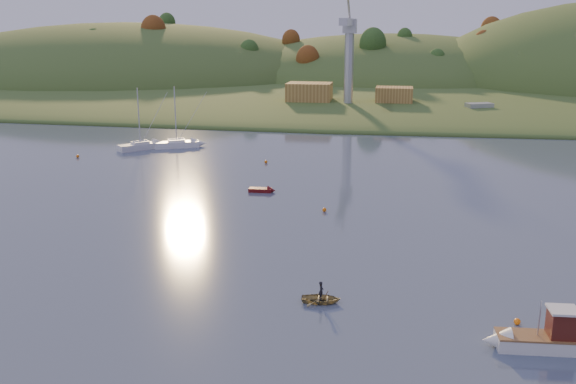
% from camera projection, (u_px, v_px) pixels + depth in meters
% --- Properties ---
extents(ground, '(500.00, 500.00, 0.00)m').
position_uv_depth(ground, '(169.00, 354.00, 43.37)').
color(ground, '#324053').
rests_on(ground, ground).
extents(far_shore, '(620.00, 220.00, 1.50)m').
position_uv_depth(far_shore, '(365.00, 78.00, 262.37)').
color(far_shore, '#354E1F').
rests_on(far_shore, ground).
extents(shore_slope, '(640.00, 150.00, 7.00)m').
position_uv_depth(shore_slope, '(353.00, 94.00, 200.48)').
color(shore_slope, '#354E1F').
rests_on(shore_slope, ground).
extents(hill_left, '(170.00, 140.00, 44.00)m').
position_uv_depth(hill_left, '(128.00, 81.00, 248.88)').
color(hill_left, '#354E1F').
rests_on(hill_left, ground).
extents(hill_center, '(140.00, 120.00, 36.00)m').
position_uv_depth(hill_center, '(389.00, 82.00, 241.66)').
color(hill_center, '#354E1F').
rests_on(hill_center, ground).
extents(hillside_trees, '(280.00, 50.00, 32.00)m').
position_uv_depth(hillside_trees, '(358.00, 88.00, 219.53)').
color(hillside_trees, '#254619').
rests_on(hillside_trees, ground).
extents(wharf, '(42.00, 16.00, 2.40)m').
position_uv_depth(wharf, '(361.00, 109.00, 158.39)').
color(wharf, slate).
rests_on(wharf, ground).
extents(shed_west, '(11.00, 8.00, 4.80)m').
position_uv_depth(shed_west, '(309.00, 93.00, 160.60)').
color(shed_west, olive).
rests_on(shed_west, wharf).
extents(shed_east, '(9.00, 7.00, 4.00)m').
position_uv_depth(shed_east, '(394.00, 95.00, 158.14)').
color(shed_east, olive).
rests_on(shed_east, wharf).
extents(dock_crane, '(3.20, 28.00, 20.30)m').
position_uv_depth(dock_crane, '(349.00, 43.00, 151.38)').
color(dock_crane, '#B7B7BC').
rests_on(dock_crane, wharf).
extents(fishing_boat, '(6.51, 2.44, 4.07)m').
position_uv_depth(fishing_boat, '(531.00, 337.00, 43.86)').
color(fishing_boat, silver).
rests_on(fishing_boat, ground).
extents(sailboat_near, '(7.12, 7.29, 10.87)m').
position_uv_depth(sailboat_near, '(141.00, 146.00, 113.21)').
color(sailboat_near, silver).
rests_on(sailboat_near, ground).
extents(sailboat_far, '(8.14, 5.47, 10.93)m').
position_uv_depth(sailboat_far, '(177.00, 144.00, 115.07)').
color(sailboat_far, white).
rests_on(sailboat_far, ground).
extents(canoe, '(3.31, 2.49, 0.65)m').
position_uv_depth(canoe, '(321.00, 299.00, 51.28)').
color(canoe, '#958552').
rests_on(canoe, ground).
extents(paddler, '(0.42, 0.60, 1.55)m').
position_uv_depth(paddler, '(321.00, 294.00, 51.17)').
color(paddler, black).
rests_on(paddler, ground).
extents(red_tender, '(3.61, 1.35, 1.21)m').
position_uv_depth(red_tender, '(265.00, 190.00, 84.85)').
color(red_tender, '#590C0E').
rests_on(red_tender, ground).
extents(work_vessel, '(14.88, 10.01, 3.61)m').
position_uv_depth(work_vessel, '(479.00, 113.00, 149.91)').
color(work_vessel, '#525C6C').
rests_on(work_vessel, ground).
extents(buoy_0, '(0.50, 0.50, 0.50)m').
position_uv_depth(buoy_0, '(517.00, 322.00, 47.54)').
color(buoy_0, orange).
rests_on(buoy_0, ground).
extents(buoy_1, '(0.50, 0.50, 0.50)m').
position_uv_depth(buoy_1, '(324.00, 210.00, 75.96)').
color(buoy_1, orange).
rests_on(buoy_1, ground).
extents(buoy_2, '(0.50, 0.50, 0.50)m').
position_uv_depth(buoy_2, '(78.00, 156.00, 106.49)').
color(buoy_2, orange).
rests_on(buoy_2, ground).
extents(buoy_3, '(0.50, 0.50, 0.50)m').
position_uv_depth(buoy_3, '(266.00, 162.00, 102.21)').
color(buoy_3, orange).
rests_on(buoy_3, ground).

